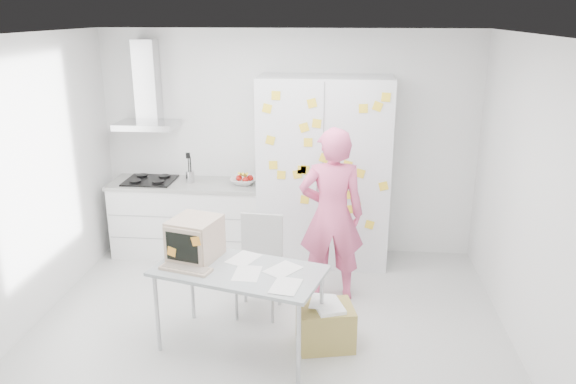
# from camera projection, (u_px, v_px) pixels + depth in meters

# --- Properties ---
(floor) EXTENTS (4.50, 4.00, 0.02)m
(floor) POSITION_uv_depth(u_px,v_px,m) (267.00, 332.00, 5.31)
(floor) COLOR silver
(floor) RESTS_ON ground
(walls) EXTENTS (4.52, 4.01, 2.70)m
(walls) POSITION_uv_depth(u_px,v_px,m) (275.00, 173.00, 5.57)
(walls) COLOR white
(walls) RESTS_ON ground
(ceiling) EXTENTS (4.50, 4.00, 0.02)m
(ceiling) POSITION_uv_depth(u_px,v_px,m) (263.00, 35.00, 4.47)
(ceiling) COLOR white
(ceiling) RESTS_ON walls
(counter_run) EXTENTS (1.84, 0.63, 1.28)m
(counter_run) POSITION_uv_depth(u_px,v_px,m) (189.00, 217.00, 6.88)
(counter_run) COLOR white
(counter_run) RESTS_ON ground
(range_hood) EXTENTS (0.70, 0.48, 1.01)m
(range_hood) POSITION_uv_depth(u_px,v_px,m) (147.00, 94.00, 6.60)
(range_hood) COLOR silver
(range_hood) RESTS_ON walls
(tall_cabinet) EXTENTS (1.50, 0.68, 2.20)m
(tall_cabinet) POSITION_uv_depth(u_px,v_px,m) (324.00, 172.00, 6.51)
(tall_cabinet) COLOR silver
(tall_cabinet) RESTS_ON ground
(person) EXTENTS (0.70, 0.50, 1.82)m
(person) POSITION_uv_depth(u_px,v_px,m) (332.00, 215.00, 5.68)
(person) COLOR #E85A8A
(person) RESTS_ON ground
(desk) EXTENTS (1.58, 1.08, 1.14)m
(desk) POSITION_uv_depth(u_px,v_px,m) (210.00, 252.00, 4.91)
(desk) COLOR #9AA1A3
(desk) RESTS_ON ground
(chair) EXTENTS (0.47, 0.47, 0.98)m
(chair) POSITION_uv_depth(u_px,v_px,m) (260.00, 258.00, 5.54)
(chair) COLOR #A7A6A4
(chair) RESTS_ON ground
(cardboard_box) EXTENTS (0.56, 0.48, 0.43)m
(cardboard_box) POSITION_uv_depth(u_px,v_px,m) (326.00, 325.00, 5.02)
(cardboard_box) COLOR #A89549
(cardboard_box) RESTS_ON ground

